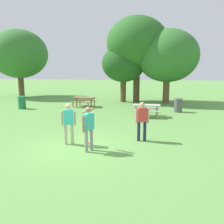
{
  "coord_description": "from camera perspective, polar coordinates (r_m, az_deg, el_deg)",
  "views": [
    {
      "loc": [
        2.68,
        -8.33,
        2.94
      ],
      "look_at": [
        0.98,
        2.32,
        1.0
      ],
      "focal_mm": 37.85,
      "sensor_mm": 36.0,
      "label": 1
    }
  ],
  "objects": [
    {
      "name": "ground_plane",
      "position": [
        9.23,
        -8.4,
        -8.49
      ],
      "size": [
        120.0,
        120.0,
        0.0
      ],
      "primitive_type": "plane",
      "color": "#609947"
    },
    {
      "name": "person_thrower",
      "position": [
        9.45,
        -10.46,
        -2.19
      ],
      "size": [
        0.58,
        0.33,
        1.64
      ],
      "color": "#B7AD93",
      "rests_on": "ground"
    },
    {
      "name": "person_catcher",
      "position": [
        9.82,
        7.26,
        -1.63
      ],
      "size": [
        0.58,
        0.33,
        1.64
      ],
      "color": "#1E234C",
      "rests_on": "ground"
    },
    {
      "name": "person_bystander",
      "position": [
        8.55,
        -5.76,
        -3.25
      ],
      "size": [
        0.57,
        0.81,
        1.64
      ],
      "color": "gray",
      "rests_on": "ground"
    },
    {
      "name": "frisbee",
      "position": [
        9.72,
        -5.85,
        -7.39
      ],
      "size": [
        0.26,
        0.26,
        0.03
      ],
      "primitive_type": "cylinder",
      "color": "#E04733",
      "rests_on": "ground"
    },
    {
      "name": "picnic_table_near",
      "position": [
        15.02,
        8.31,
        0.99
      ],
      "size": [
        1.74,
        1.47,
        0.77
      ],
      "color": "#B2ADA3",
      "rests_on": "ground"
    },
    {
      "name": "picnic_table_far",
      "position": [
        19.05,
        -6.84,
        2.96
      ],
      "size": [
        1.94,
        1.72,
        0.77
      ],
      "color": "olive",
      "rests_on": "ground"
    },
    {
      "name": "trash_can_beside_table",
      "position": [
        17.16,
        15.69,
        1.59
      ],
      "size": [
        0.59,
        0.59,
        0.96
      ],
      "color": "#515156",
      "rests_on": "ground"
    },
    {
      "name": "trash_can_further_along",
      "position": [
        19.19,
        -20.92,
        2.17
      ],
      "size": [
        0.59,
        0.59,
        0.96
      ],
      "color": "#237047",
      "rests_on": "ground"
    },
    {
      "name": "tree_tall_left",
      "position": [
        27.64,
        -21.53,
        12.89
      ],
      "size": [
        5.99,
        5.99,
        7.13
      ],
      "color": "brown",
      "rests_on": "ground"
    },
    {
      "name": "tree_broad_center",
      "position": [
        21.75,
        2.77,
        11.54
      ],
      "size": [
        3.9,
        3.9,
        5.14
      ],
      "color": "brown",
      "rests_on": "ground"
    },
    {
      "name": "tree_far_right",
      "position": [
        21.88,
        6.11,
        16.18
      ],
      "size": [
        5.44,
        5.44,
        7.58
      ],
      "color": "#4C3823",
      "rests_on": "ground"
    },
    {
      "name": "tree_slender_mid",
      "position": [
        21.48,
        13.26,
        13.06
      ],
      "size": [
        5.34,
        5.34,
        6.4
      ],
      "color": "brown",
      "rests_on": "ground"
    }
  ]
}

